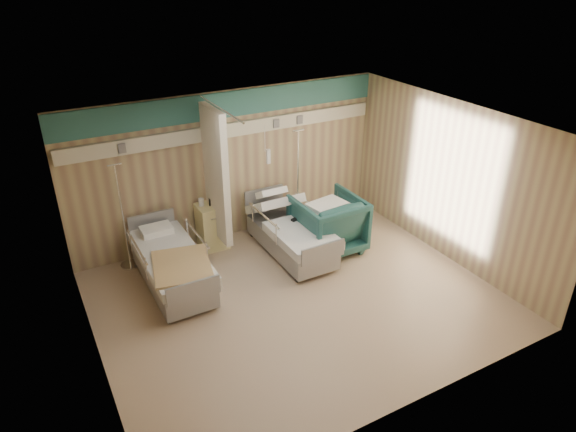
{
  "coord_description": "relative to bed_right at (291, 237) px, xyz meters",
  "views": [
    {
      "loc": [
        -3.34,
        -5.73,
        4.89
      ],
      "look_at": [
        0.15,
        0.6,
        1.18
      ],
      "focal_mm": 32.0,
      "sensor_mm": 36.0,
      "label": 1
    }
  ],
  "objects": [
    {
      "name": "ground",
      "position": [
        -0.6,
        -1.3,
        -0.32
      ],
      "size": [
        6.0,
        5.0,
        0.0
      ],
      "primitive_type": "cube",
      "color": "gray",
      "rests_on": "ground"
    },
    {
      "name": "room_walls",
      "position": [
        -0.63,
        -1.05,
        1.55
      ],
      "size": [
        6.04,
        5.04,
        2.82
      ],
      "color": "tan",
      "rests_on": "ground"
    },
    {
      "name": "bed_right",
      "position": [
        0.0,
        0.0,
        0.0
      ],
      "size": [
        1.0,
        2.16,
        0.63
      ],
      "primitive_type": null,
      "color": "silver",
      "rests_on": "ground"
    },
    {
      "name": "bed_left",
      "position": [
        -2.2,
        0.0,
        0.0
      ],
      "size": [
        1.0,
        2.16,
        0.63
      ],
      "primitive_type": null,
      "color": "silver",
      "rests_on": "ground"
    },
    {
      "name": "bedside_cabinet",
      "position": [
        -1.15,
        0.9,
        0.11
      ],
      "size": [
        0.5,
        0.48,
        0.85
      ],
      "primitive_type": "cube",
      "color": "beige",
      "rests_on": "ground"
    },
    {
      "name": "visitor_armchair",
      "position": [
        0.65,
        -0.2,
        0.21
      ],
      "size": [
        1.12,
        1.15,
        1.05
      ],
      "primitive_type": "imported",
      "rotation": [
        0.0,
        0.0,
        3.14
      ],
      "color": "#1D4948",
      "rests_on": "ground"
    },
    {
      "name": "waffle_blanket",
      "position": [
        0.64,
        -0.26,
        0.77
      ],
      "size": [
        0.75,
        0.68,
        0.07
      ],
      "primitive_type": "cube",
      "rotation": [
        0.0,
        0.0,
        3.3
      ],
      "color": "silver",
      "rests_on": "visitor_armchair"
    },
    {
      "name": "iv_stand_right",
      "position": [
        0.65,
        0.89,
        0.09
      ],
      "size": [
        0.35,
        0.35,
        1.98
      ],
      "rotation": [
        0.0,
        0.0,
        -0.44
      ],
      "color": "silver",
      "rests_on": "ground"
    },
    {
      "name": "iv_stand_left",
      "position": [
        -2.68,
        0.98,
        0.08
      ],
      "size": [
        0.34,
        0.34,
        1.91
      ],
      "rotation": [
        0.0,
        0.0,
        -0.31
      ],
      "color": "silver",
      "rests_on": "ground"
    },
    {
      "name": "call_remote",
      "position": [
        0.11,
        0.03,
        0.33
      ],
      "size": [
        0.18,
        0.12,
        0.04
      ],
      "primitive_type": "cube",
      "rotation": [
        0.0,
        0.0,
        0.3
      ],
      "color": "black",
      "rests_on": "bed_right"
    },
    {
      "name": "tan_blanket",
      "position": [
        -2.17,
        -0.46,
        0.33
      ],
      "size": [
        1.05,
        1.22,
        0.04
      ],
      "primitive_type": "cube",
      "rotation": [
        0.0,
        0.0,
        -0.21
      ],
      "color": "tan",
      "rests_on": "bed_left"
    },
    {
      "name": "toiletry_bag",
      "position": [
        -1.06,
        0.91,
        0.6
      ],
      "size": [
        0.26,
        0.22,
        0.12
      ],
      "primitive_type": "cube",
      "rotation": [
        0.0,
        0.0,
        -0.36
      ],
      "color": "black",
      "rests_on": "bedside_cabinet"
    },
    {
      "name": "white_cup",
      "position": [
        -1.3,
        0.96,
        0.6
      ],
      "size": [
        0.12,
        0.12,
        0.14
      ],
      "primitive_type": "cylinder",
      "rotation": [
        0.0,
        0.0,
        -0.24
      ],
      "color": "white",
      "rests_on": "bedside_cabinet"
    }
  ]
}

